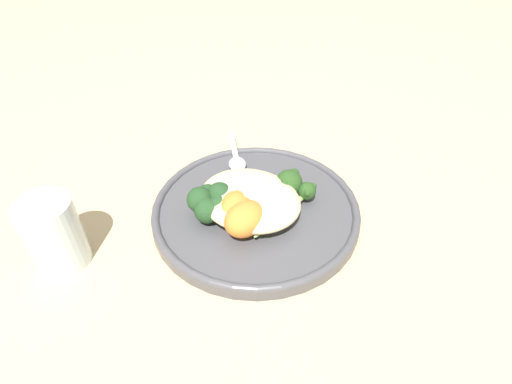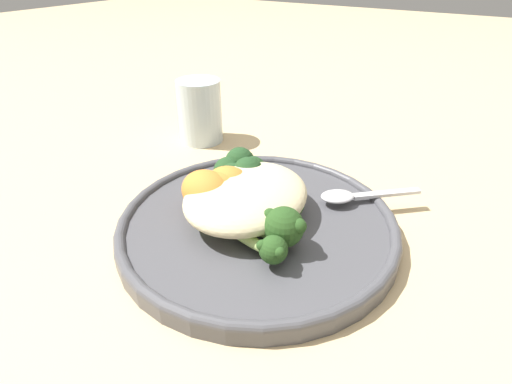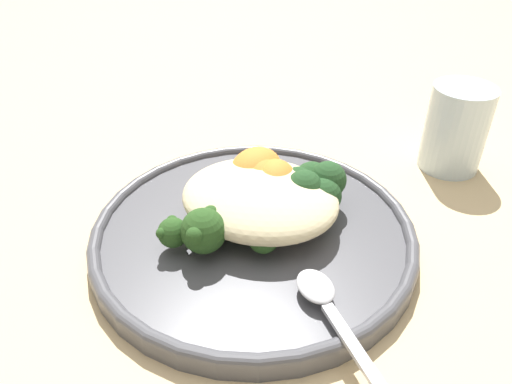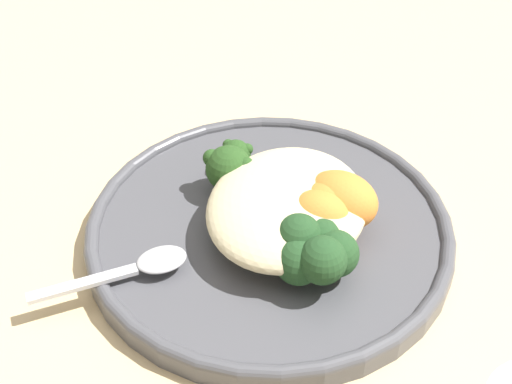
# 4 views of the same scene
# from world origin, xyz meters

# --- Properties ---
(ground_plane) EXTENTS (4.00, 4.00, 0.00)m
(ground_plane) POSITION_xyz_m (0.00, 0.00, 0.00)
(ground_plane) COLOR #D6B784
(plate) EXTENTS (0.30, 0.30, 0.02)m
(plate) POSITION_xyz_m (-0.02, 0.01, 0.01)
(plate) COLOR #4C4C51
(plate) RESTS_ON ground_plane
(quinoa_mound) EXTENTS (0.15, 0.12, 0.04)m
(quinoa_mound) POSITION_xyz_m (-0.02, 0.00, 0.04)
(quinoa_mound) COLOR beige
(quinoa_mound) RESTS_ON plate
(broccoli_stalk_0) EXTENTS (0.05, 0.12, 0.03)m
(broccoli_stalk_0) POSITION_xyz_m (0.03, 0.04, 0.03)
(broccoli_stalk_0) COLOR #9EBC66
(broccoli_stalk_0) RESTS_ON plate
(broccoli_stalk_1) EXTENTS (0.04, 0.13, 0.04)m
(broccoli_stalk_1) POSITION_xyz_m (0.01, 0.05, 0.04)
(broccoli_stalk_1) COLOR #9EBC66
(broccoli_stalk_1) RESTS_ON plate
(broccoli_stalk_2) EXTENTS (0.06, 0.08, 0.03)m
(broccoli_stalk_2) POSITION_xyz_m (-0.01, 0.03, 0.04)
(broccoli_stalk_2) COLOR #9EBC66
(broccoli_stalk_2) RESTS_ON plate
(broccoli_stalk_3) EXTENTS (0.08, 0.08, 0.03)m
(broccoli_stalk_3) POSITION_xyz_m (-0.03, 0.03, 0.03)
(broccoli_stalk_3) COLOR #9EBC66
(broccoli_stalk_3) RESTS_ON plate
(broccoli_stalk_4) EXTENTS (0.10, 0.07, 0.04)m
(broccoli_stalk_4) POSITION_xyz_m (-0.02, 0.01, 0.04)
(broccoli_stalk_4) COLOR #9EBC66
(broccoli_stalk_4) RESTS_ON plate
(broccoli_stalk_5) EXTENTS (0.09, 0.04, 0.03)m
(broccoli_stalk_5) POSITION_xyz_m (-0.02, -0.02, 0.03)
(broccoli_stalk_5) COLOR #9EBC66
(broccoli_stalk_5) RESTS_ON plate
(sweet_potato_chunk_0) EXTENTS (0.07, 0.07, 0.04)m
(sweet_potato_chunk_0) POSITION_xyz_m (-0.01, -0.03, 0.04)
(sweet_potato_chunk_0) COLOR orange
(sweet_potato_chunk_0) RESTS_ON plate
(sweet_potato_chunk_1) EXTENTS (0.06, 0.07, 0.04)m
(sweet_potato_chunk_1) POSITION_xyz_m (0.00, -0.04, 0.04)
(sweet_potato_chunk_1) COLOR orange
(sweet_potato_chunk_1) RESTS_ON plate
(sweet_potato_chunk_2) EXTENTS (0.05, 0.06, 0.04)m
(sweet_potato_chunk_2) POSITION_xyz_m (-0.02, -0.03, 0.04)
(sweet_potato_chunk_2) COLOR orange
(sweet_potato_chunk_2) RESTS_ON plate
(sweet_potato_chunk_3) EXTENTS (0.07, 0.06, 0.03)m
(sweet_potato_chunk_3) POSITION_xyz_m (-0.02, -0.03, 0.04)
(sweet_potato_chunk_3) COLOR orange
(sweet_potato_chunk_3) RESTS_ON plate
(kale_tuft) EXTENTS (0.06, 0.06, 0.04)m
(kale_tuft) POSITION_xyz_m (-0.06, -0.04, 0.04)
(kale_tuft) COLOR #234723
(kale_tuft) RESTS_ON plate
(spoon) EXTENTS (0.09, 0.10, 0.01)m
(spoon) POSITION_xyz_m (-0.10, 0.08, 0.03)
(spoon) COLOR silver
(spoon) RESTS_ON plate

